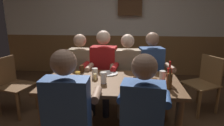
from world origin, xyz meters
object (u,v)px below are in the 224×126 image
(person_2, at_px, (127,70))
(pint_glass_6, at_px, (154,84))
(person_3, at_px, (152,69))
(pint_glass_3, at_px, (104,78))
(pint_glass_0, at_px, (67,78))
(person_4, at_px, (69,108))
(bottle_1, at_px, (169,75))
(condiment_caddy, at_px, (141,79))
(pint_glass_5, at_px, (136,83))
(plate_1, at_px, (75,90))
(person_5, at_px, (143,112))
(person_1, at_px, (103,67))
(dining_table, at_px, (111,89))
(wall_dart_cabinet, at_px, (130,0))
(bottle_0, at_px, (169,81))
(table_candle, at_px, (95,77))
(pint_glass_4, at_px, (82,69))
(person_0, at_px, (80,69))
(pint_glass_1, at_px, (95,73))
(chair_empty_near_left, at_px, (12,84))
(chair_empty_near_right, at_px, (204,82))
(pint_glass_7, at_px, (78,77))

(person_2, xyz_separation_m, pint_glass_6, (0.30, -0.89, 0.12))
(person_3, bearing_deg, pint_glass_3, 38.03)
(person_2, height_order, pint_glass_0, person_2)
(person_4, height_order, bottle_1, person_4)
(person_2, relative_size, condiment_caddy, 8.71)
(person_3, distance_m, pint_glass_5, 0.99)
(person_2, distance_m, plate_1, 1.15)
(person_4, distance_m, person_5, 0.68)
(person_4, bearing_deg, person_1, 83.05)
(dining_table, xyz_separation_m, pint_glass_6, (0.49, -0.23, 0.16))
(wall_dart_cabinet, bearing_deg, pint_glass_5, -88.36)
(pint_glass_5, bearing_deg, bottle_0, 10.29)
(person_5, distance_m, condiment_caddy, 0.69)
(table_candle, bearing_deg, pint_glass_4, 128.14)
(person_1, relative_size, person_5, 1.03)
(person_4, relative_size, pint_glass_5, 8.01)
(condiment_caddy, distance_m, plate_1, 0.81)
(person_0, height_order, person_2, person_2)
(person_1, bearing_deg, person_4, 90.67)
(bottle_1, bearing_deg, pint_glass_5, -148.94)
(condiment_caddy, bearing_deg, person_0, 144.91)
(person_0, bearing_deg, person_4, 103.33)
(dining_table, xyz_separation_m, pint_glass_4, (-0.44, 0.32, 0.15))
(dining_table, height_order, table_candle, table_candle)
(person_1, relative_size, pint_glass_1, 10.23)
(person_4, bearing_deg, pint_glass_1, 80.65)
(bottle_1, bearing_deg, person_3, 99.12)
(table_candle, height_order, pint_glass_6, pint_glass_6)
(person_1, height_order, bottle_0, person_1)
(person_5, relative_size, pint_glass_6, 10.27)
(pint_glass_3, bearing_deg, chair_empty_near_left, 161.16)
(person_2, distance_m, bottle_1, 0.87)
(person_1, height_order, condiment_caddy, person_1)
(pint_glass_1, xyz_separation_m, pint_glass_6, (0.71, -0.33, -0.00))
(condiment_caddy, xyz_separation_m, pint_glass_4, (-0.81, 0.31, 0.03))
(pint_glass_6, bearing_deg, chair_empty_near_right, 46.74)
(dining_table, xyz_separation_m, person_0, (-0.57, 0.67, 0.04))
(dining_table, height_order, bottle_1, bottle_1)
(chair_empty_near_left, distance_m, pint_glass_3, 1.61)
(pint_glass_5, bearing_deg, pint_glass_0, 171.67)
(person_2, height_order, bottle_0, person_2)
(bottle_1, bearing_deg, pint_glass_0, -174.36)
(pint_glass_0, bearing_deg, condiment_caddy, 10.70)
(table_candle, bearing_deg, chair_empty_near_left, 163.57)
(dining_table, relative_size, plate_1, 6.37)
(person_5, bearing_deg, table_candle, 136.55)
(plate_1, bearing_deg, pint_glass_3, 41.12)
(person_1, xyz_separation_m, pint_glass_4, (-0.25, -0.36, 0.08))
(pint_glass_5, height_order, pint_glass_7, pint_glass_5)
(person_4, distance_m, pint_glass_6, 0.94)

